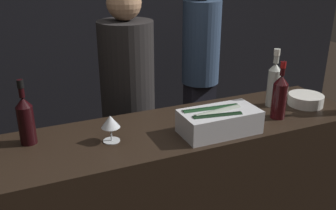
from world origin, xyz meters
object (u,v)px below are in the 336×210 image
ice_bin_with_bottles (218,120)px  wine_glass (110,123)px  person_in_hoodie (201,62)px  person_blond_tee (128,101)px  red_wine_bottle_black_foil (26,119)px  white_wine_bottle (274,82)px  candle_votive (225,109)px  bowl_white (306,99)px  red_wine_bottle_tall (280,96)px

ice_bin_with_bottles → wine_glass: size_ratio=2.95×
person_in_hoodie → person_blond_tee: bearing=-16.5°
red_wine_bottle_black_foil → white_wine_bottle: bearing=-2.9°
candle_votive → person_in_hoodie: 1.23m
red_wine_bottle_black_foil → person_blond_tee: 0.82m
wine_glass → person_blond_tee: bearing=65.7°
bowl_white → person_blond_tee: size_ratio=0.12×
white_wine_bottle → person_blond_tee: size_ratio=0.21×
wine_glass → person_blond_tee: person_blond_tee is taller
candle_votive → white_wine_bottle: bearing=-0.9°
bowl_white → person_in_hoodie: (-0.05, 1.22, -0.07)m
white_wine_bottle → red_wine_bottle_tall: white_wine_bottle is taller
candle_votive → person_blond_tee: size_ratio=0.05×
ice_bin_with_bottles → candle_votive: 0.26m
wine_glass → white_wine_bottle: bearing=4.0°
ice_bin_with_bottles → red_wine_bottle_tall: (0.40, 0.03, 0.06)m
red_wine_bottle_tall → person_in_hoodie: bearing=80.4°
candle_votive → red_wine_bottle_black_foil: bearing=176.5°
person_blond_tee → person_in_hoodie: bearing=7.8°
bowl_white → white_wine_bottle: bearing=158.9°
person_blond_tee → wine_glass: bearing=-141.6°
candle_votive → red_wine_bottle_tall: 0.30m
wine_glass → bowl_white: bearing=-0.2°
bowl_white → red_wine_bottle_black_foil: 1.56m
bowl_white → person_blond_tee: bearing=145.7°
white_wine_bottle → person_blond_tee: bearing=142.8°
candle_votive → person_blond_tee: 0.68m
red_wine_bottle_tall → person_blond_tee: bearing=132.0°
wine_glass → candle_votive: bearing=6.2°
red_wine_bottle_black_foil → person_in_hoodie: person_in_hoodie is taller
ice_bin_with_bottles → person_in_hoodie: 1.47m
red_wine_bottle_black_foil → ice_bin_with_bottles: bearing=-16.3°
candle_votive → person_in_hoodie: size_ratio=0.04×
candle_votive → white_wine_bottle: size_ratio=0.22×
ice_bin_with_bottles → bowl_white: ice_bin_with_bottles is taller
bowl_white → red_wine_bottle_tall: size_ratio=0.64×
candle_votive → white_wine_bottle: white_wine_bottle is taller
wine_glass → person_in_hoodie: bearing=47.0°
ice_bin_with_bottles → person_in_hoodie: (0.62, 1.33, -0.11)m
red_wine_bottle_black_foil → red_wine_bottle_tall: size_ratio=1.00×
bowl_white → person_in_hoodie: size_ratio=0.12×
ice_bin_with_bottles → wine_glass: wine_glass is taller
person_in_hoodie → red_wine_bottle_tall: bearing=28.9°
red_wine_bottle_black_foil → red_wine_bottle_tall: (1.28, -0.23, 0.00)m
white_wine_bottle → person_in_hoodie: size_ratio=0.20×
candle_votive → person_blond_tee: bearing=126.6°
ice_bin_with_bottles → bowl_white: size_ratio=1.93×
red_wine_bottle_black_foil → red_wine_bottle_tall: 1.30m
wine_glass → white_wine_bottle: size_ratio=0.39×
red_wine_bottle_black_foil → person_in_hoodie: bearing=35.7°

